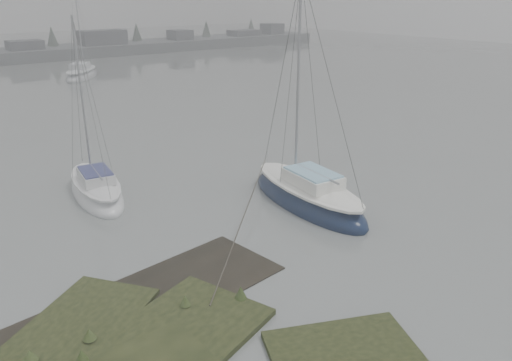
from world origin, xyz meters
name	(u,v)px	position (x,y,z in m)	size (l,w,h in m)	color
ground	(2,119)	(0.00, 30.00, 0.00)	(160.00, 160.00, 0.00)	slate
far_shoreline	(146,45)	(26.84, 61.90, 0.85)	(60.00, 8.00, 4.15)	#4C4F51
sailboat_main	(308,197)	(6.19, 6.72, 0.30)	(3.03, 7.02, 9.59)	#0A1633
sailboat_white	(97,190)	(-0.19, 12.88, 0.24)	(2.67, 5.77, 7.84)	silver
sailboat_far_b	(82,75)	(10.61, 43.88, 0.30)	(6.01, 6.78, 9.67)	#A7AAB0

